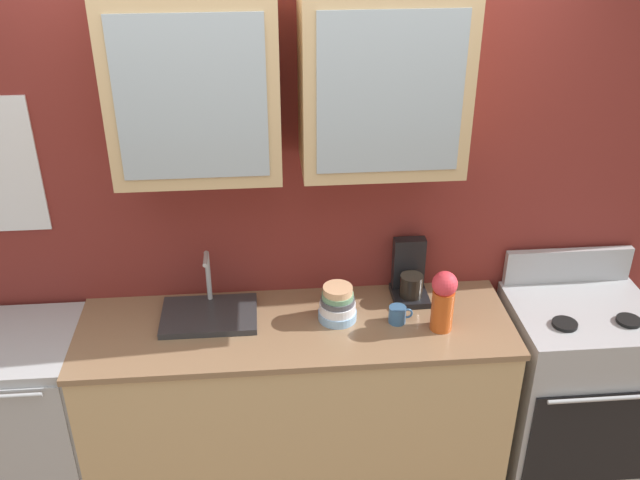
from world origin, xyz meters
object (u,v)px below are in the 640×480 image
coffee_maker (410,276)px  stove_range (571,386)px  vase (443,299)px  dishwasher (26,419)px  cup_near_sink (398,315)px  bowl_stack (338,304)px  sink_faucet (209,314)px

coffee_maker → stove_range: bearing=-14.3°
vase → dishwasher: 2.05m
coffee_maker → vase: bearing=-72.1°
cup_near_sink → coffee_maker: (0.09, 0.22, 0.07)m
bowl_stack → coffee_maker: 0.41m
cup_near_sink → dishwasher: size_ratio=0.12×
stove_range → sink_faucet: bearing=176.9°
bowl_stack → cup_near_sink: bearing=-10.5°
dishwasher → coffee_maker: (1.86, 0.21, 0.57)m
stove_range → sink_faucet: 1.85m
sink_faucet → bowl_stack: (0.59, -0.06, 0.06)m
vase → coffee_maker: (-0.09, 0.29, -0.05)m
sink_faucet → coffee_maker: 0.97m
sink_faucet → bowl_stack: 0.60m
sink_faucet → dishwasher: 1.03m
dishwasher → coffee_maker: size_ratio=3.20×
vase → coffee_maker: 0.31m
dishwasher → coffee_maker: 1.96m
stove_range → coffee_maker: coffee_maker is taller
bowl_stack → dishwasher: size_ratio=0.19×
bowl_stack → vase: size_ratio=0.60×
bowl_stack → cup_near_sink: (0.27, -0.05, -0.04)m
stove_range → vase: vase is taller
sink_faucet → cup_near_sink: (0.87, -0.11, 0.02)m
vase → coffee_maker: size_ratio=1.02×
sink_faucet → bowl_stack: size_ratio=2.47×
bowl_stack → vase: bearing=-14.2°
stove_range → coffee_maker: 1.01m
vase → coffee_maker: bearing=107.9°
dishwasher → sink_faucet: bearing=6.4°
stove_range → cup_near_sink: stove_range is taller
sink_faucet → cup_near_sink: sink_faucet is taller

